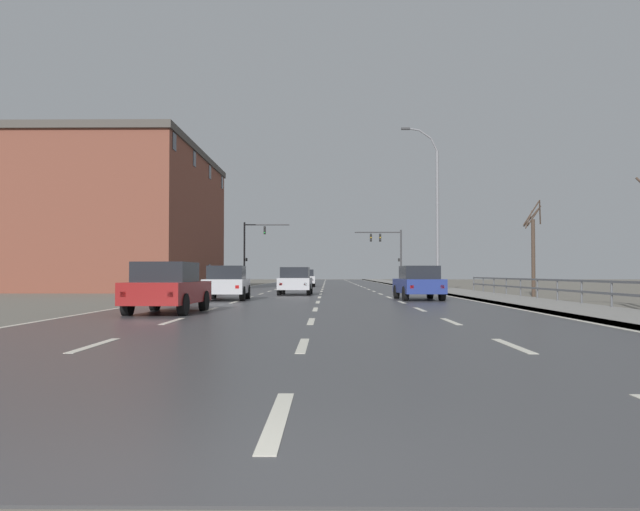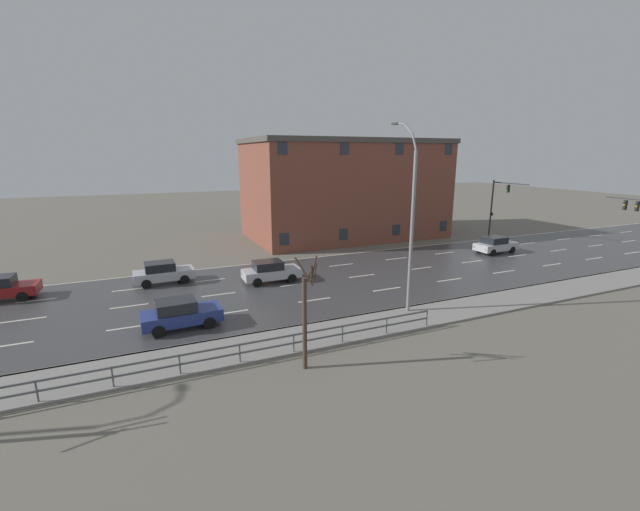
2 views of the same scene
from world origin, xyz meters
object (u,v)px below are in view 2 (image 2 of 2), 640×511
at_px(street_lamp_midground, 411,223).
at_px(car_mid_centre, 0,288).
at_px(car_far_right, 180,313).
at_px(brick_building, 344,188).
at_px(traffic_signal_left, 498,201).
at_px(car_near_left, 495,245).
at_px(car_near_right, 163,272).
at_px(car_distant, 271,271).

xyz_separation_m(street_lamp_midground, car_mid_centre, (-11.93, -22.43, -4.51)).
height_order(car_far_right, brick_building, brick_building).
height_order(traffic_signal_left, brick_building, brick_building).
height_order(traffic_signal_left, car_far_right, traffic_signal_left).
height_order(car_far_right, car_near_left, same).
bearing_deg(car_mid_centre, brick_building, 112.44).
distance_m(car_near_left, brick_building, 16.98).
height_order(car_near_right, car_near_left, same).
xyz_separation_m(car_mid_centre, car_near_right, (0.30, 9.68, 0.00)).
distance_m(car_mid_centre, car_near_right, 9.69).
xyz_separation_m(car_far_right, car_distant, (-6.01, 6.83, 0.00)).
distance_m(car_distant, car_near_right, 7.67).
bearing_deg(traffic_signal_left, car_near_right, -85.12).
relative_size(car_far_right, car_near_left, 1.00).
bearing_deg(car_far_right, car_distant, 128.55).
bearing_deg(car_near_left, car_mid_centre, -97.36).
xyz_separation_m(car_distant, car_near_right, (-2.75, -7.16, 0.00)).
bearing_deg(car_distant, traffic_signal_left, 102.55).
bearing_deg(car_near_right, traffic_signal_left, 92.76).
relative_size(traffic_signal_left, car_mid_centre, 1.52).
xyz_separation_m(car_distant, car_near_left, (-0.28, 21.95, 0.00)).
relative_size(car_distant, car_near_right, 0.99).
bearing_deg(car_distant, car_mid_centre, -99.48).
distance_m(street_lamp_midground, car_mid_centre, 25.80).
distance_m(car_mid_centre, brick_building, 32.00).
relative_size(street_lamp_midground, car_near_left, 2.58).
bearing_deg(car_distant, car_far_right, -47.89).
bearing_deg(car_mid_centre, car_distant, 82.08).
relative_size(street_lamp_midground, traffic_signal_left, 1.71).
height_order(street_lamp_midground, car_near_right, street_lamp_midground).
bearing_deg(car_near_left, car_near_right, -98.13).
relative_size(car_mid_centre, car_near_left, 0.99).
relative_size(traffic_signal_left, car_distant, 1.53).
xyz_separation_m(car_far_right, car_near_left, (-6.29, 28.78, 0.00)).
height_order(car_distant, brick_building, brick_building).
height_order(car_near_left, brick_building, brick_building).
height_order(car_mid_centre, car_distant, same).
height_order(car_far_right, car_distant, same).
bearing_deg(traffic_signal_left, street_lamp_midground, -56.27).
relative_size(street_lamp_midground, car_mid_centre, 2.60).
height_order(car_mid_centre, car_near_left, same).
height_order(traffic_signal_left, car_near_right, traffic_signal_left).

